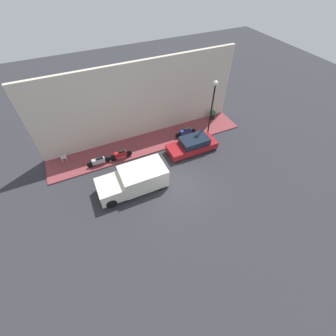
% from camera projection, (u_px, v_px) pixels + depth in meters
% --- Properties ---
extents(ground_plane, '(60.00, 60.00, 0.00)m').
position_uv_depth(ground_plane, '(176.00, 186.00, 16.47)').
color(ground_plane, '#2D2D33').
extents(sidewalk, '(2.67, 17.03, 0.11)m').
position_uv_depth(sidewalk, '(149.00, 143.00, 19.72)').
color(sidewalk, brown).
rests_on(sidewalk, ground_plane).
extents(building_facade, '(0.30, 17.03, 6.53)m').
position_uv_depth(building_facade, '(140.00, 102.00, 18.30)').
color(building_facade, beige).
rests_on(building_facade, ground_plane).
extents(parked_car, '(1.66, 4.16, 1.26)m').
position_uv_depth(parked_car, '(192.00, 145.00, 18.71)').
color(parked_car, maroon).
rests_on(parked_car, ground_plane).
extents(delivery_van, '(2.07, 4.85, 1.65)m').
position_uv_depth(delivery_van, '(133.00, 180.00, 15.76)').
color(delivery_van, silver).
rests_on(delivery_van, ground_plane).
extents(scooter_silver, '(0.30, 1.86, 0.73)m').
position_uv_depth(scooter_silver, '(99.00, 161.00, 17.56)').
color(scooter_silver, '#B7B7BF').
rests_on(scooter_silver, sidewalk).
extents(motorcycle_red, '(0.30, 1.82, 0.84)m').
position_uv_depth(motorcycle_red, '(121.00, 154.00, 17.98)').
color(motorcycle_red, '#B21E1E').
rests_on(motorcycle_red, sidewalk).
extents(motorcycle_blue, '(0.30, 2.01, 0.80)m').
position_uv_depth(motorcycle_blue, '(186.00, 132.00, 20.01)').
color(motorcycle_blue, navy).
rests_on(motorcycle_blue, sidewalk).
extents(streetlamp, '(0.39, 0.39, 5.05)m').
position_uv_depth(streetlamp, '(213.00, 99.00, 17.91)').
color(streetlamp, black).
rests_on(streetlamp, sidewalk).
extents(potted_plant, '(0.54, 0.54, 0.93)m').
position_uv_depth(potted_plant, '(212.00, 114.00, 21.83)').
color(potted_plant, black).
rests_on(potted_plant, sidewalk).
extents(cafe_chair, '(0.40, 0.40, 0.91)m').
position_uv_depth(cafe_chair, '(62.00, 157.00, 17.69)').
color(cafe_chair, silver).
rests_on(cafe_chair, sidewalk).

